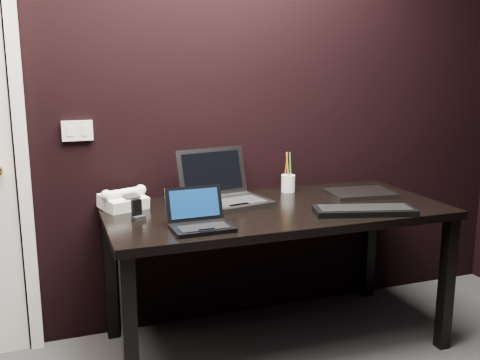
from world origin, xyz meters
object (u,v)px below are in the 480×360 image
object	(u,v)px
desk	(276,222)
closed_laptop	(360,193)
netbook	(200,221)
pen_cup	(288,183)
desk_phone	(123,200)
silver_laptop	(224,194)
ext_keyboard	(364,210)
mobile_phone	(137,212)

from	to	relation	value
desk	closed_laptop	size ratio (longest dim) A/B	4.55
netbook	pen_cup	world-z (taller)	pen_cup
closed_laptop	pen_cup	bearing A→B (deg)	147.75
netbook	desk_phone	world-z (taller)	netbook
netbook	desk_phone	xyz separation A→B (m)	(-0.27, 0.45, 0.01)
silver_laptop	closed_laptop	world-z (taller)	silver_laptop
ext_keyboard	closed_laptop	distance (m)	0.38
ext_keyboard	mobile_phone	world-z (taller)	mobile_phone
desk_phone	desk	bearing A→B (deg)	-17.24
pen_cup	netbook	bearing A→B (deg)	-142.27
netbook	closed_laptop	bearing A→B (deg)	16.52
desk	pen_cup	size ratio (longest dim) A/B	7.46
ext_keyboard	desk_phone	bearing A→B (deg)	155.97
silver_laptop	pen_cup	xyz separation A→B (m)	(0.43, 0.14, 0.00)
desk	netbook	distance (m)	0.52
ext_keyboard	closed_laptop	size ratio (longest dim) A/B	1.36
netbook	closed_laptop	distance (m)	1.04
pen_cup	silver_laptop	bearing A→B (deg)	-161.39
pen_cup	desk	bearing A→B (deg)	-124.71
netbook	pen_cup	bearing A→B (deg)	37.73
silver_laptop	closed_laptop	distance (m)	0.77
silver_laptop	mobile_phone	size ratio (longest dim) A/B	4.83
netbook	mobile_phone	xyz separation A→B (m)	(-0.24, 0.23, 0.00)
ext_keyboard	netbook	bearing A→B (deg)	177.62
ext_keyboard	pen_cup	distance (m)	0.57
closed_laptop	desk_phone	world-z (taller)	desk_phone
silver_laptop	pen_cup	distance (m)	0.45
desk	silver_laptop	xyz separation A→B (m)	(-0.23, 0.14, 0.13)
ext_keyboard	pen_cup	size ratio (longest dim) A/B	2.24
desk_phone	mobile_phone	distance (m)	0.22
desk	netbook	world-z (taller)	netbook
netbook	desk_phone	bearing A→B (deg)	120.96
closed_laptop	mobile_phone	bearing A→B (deg)	-176.82
desk	pen_cup	distance (m)	0.37
silver_laptop	pen_cup	world-z (taller)	silver_laptop
desk	mobile_phone	size ratio (longest dim) A/B	17.96
silver_laptop	desk_phone	xyz separation A→B (m)	(-0.50, 0.08, -0.01)
desk	ext_keyboard	distance (m)	0.45
ext_keyboard	pen_cup	world-z (taller)	pen_cup
closed_laptop	desk_phone	distance (m)	1.28
pen_cup	closed_laptop	bearing A→B (deg)	-32.25
desk_phone	pen_cup	world-z (taller)	pen_cup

